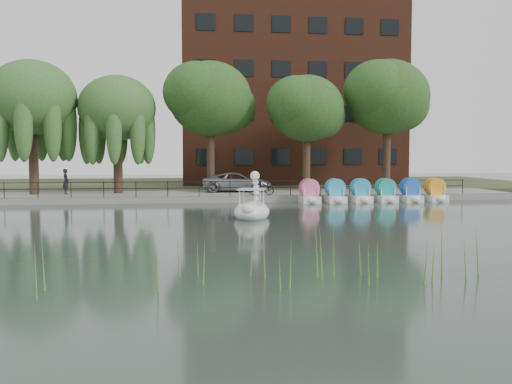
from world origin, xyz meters
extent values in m
plane|color=#38483F|center=(0.00, 0.00, 0.00)|extent=(120.00, 120.00, 0.00)
cube|color=gray|center=(0.00, 16.00, 0.20)|extent=(40.00, 6.00, 0.40)
cube|color=gray|center=(0.00, 13.05, 0.20)|extent=(40.00, 0.25, 0.40)
cube|color=#47512D|center=(0.00, 30.00, 0.18)|extent=(60.00, 22.00, 0.36)
cylinder|color=black|center=(0.00, 13.25, 1.35)|extent=(32.00, 0.04, 0.04)
cylinder|color=black|center=(0.00, 13.25, 0.95)|extent=(32.00, 0.04, 0.04)
cylinder|color=black|center=(0.00, 13.25, 0.90)|extent=(0.05, 0.05, 1.00)
cube|color=#4C1E16|center=(7.00, 30.00, 9.36)|extent=(20.00, 10.00, 18.00)
cylinder|color=#473323|center=(-13.00, 16.50, 2.50)|extent=(0.60, 0.60, 4.20)
ellipsoid|color=#4D7C39|center=(-13.00, 16.50, 6.91)|extent=(5.88, 5.88, 5.00)
cylinder|color=#473323|center=(-7.50, 17.00, 2.30)|extent=(0.60, 0.60, 3.80)
ellipsoid|color=#4D7C39|center=(-7.50, 17.00, 6.29)|extent=(5.32, 5.32, 4.52)
cylinder|color=#473323|center=(-1.00, 18.00, 2.65)|extent=(0.60, 0.60, 4.50)
ellipsoid|color=#3C6526|center=(-1.00, 18.00, 7.10)|extent=(6.00, 6.00, 5.10)
cylinder|color=#473323|center=(6.00, 17.50, 2.42)|extent=(0.60, 0.60, 4.05)
ellipsoid|color=#3C6526|center=(6.00, 17.50, 6.43)|extent=(5.40, 5.40, 4.59)
cylinder|color=#473323|center=(12.50, 18.50, 2.76)|extent=(0.60, 0.60, 4.72)
ellipsoid|color=#3C6526|center=(12.50, 18.50, 7.44)|extent=(6.30, 6.30, 5.36)
imported|color=gray|center=(0.85, 17.30, 1.20)|extent=(2.79, 5.79, 1.59)
imported|color=gray|center=(2.14, 13.95, 0.90)|extent=(1.15, 1.82, 1.00)
imported|color=black|center=(-10.91, 16.40, 1.39)|extent=(0.77, 0.86, 1.98)
ellipsoid|color=white|center=(0.32, 4.15, 0.30)|extent=(2.41, 3.08, 0.60)
cube|color=white|center=(0.29, 4.06, 0.60)|extent=(1.40, 1.47, 0.30)
cube|color=white|center=(0.30, 4.10, 1.43)|extent=(1.59, 1.66, 0.06)
ellipsoid|color=white|center=(-0.02, 3.05, 0.55)|extent=(0.75, 0.65, 0.56)
sphere|color=white|center=(0.58, 5.02, 2.05)|extent=(0.48, 0.48, 0.48)
cone|color=black|center=(0.67, 5.32, 2.02)|extent=(0.27, 0.31, 0.20)
cylinder|color=yellow|center=(0.63, 5.19, 2.03)|extent=(0.28, 0.17, 0.26)
cube|color=white|center=(5.04, 12.20, 0.22)|extent=(1.15, 1.70, 0.44)
cylinder|color=pink|center=(5.04, 12.30, 0.95)|extent=(0.90, 1.20, 0.90)
cube|color=white|center=(6.74, 12.20, 0.22)|extent=(1.15, 1.70, 0.44)
cylinder|color=#30A9CC|center=(6.74, 12.30, 0.95)|extent=(0.90, 1.20, 0.90)
cube|color=white|center=(8.44, 12.20, 0.22)|extent=(1.15, 1.70, 0.44)
cylinder|color=#2D9EC6|center=(8.44, 12.30, 0.95)|extent=(0.90, 1.20, 0.90)
cube|color=white|center=(10.14, 12.20, 0.22)|extent=(1.15, 1.70, 0.44)
cylinder|color=teal|center=(10.14, 12.30, 0.95)|extent=(0.90, 1.20, 0.90)
cube|color=white|center=(11.84, 12.20, 0.22)|extent=(1.15, 1.70, 0.44)
cylinder|color=blue|center=(11.84, 12.30, 0.95)|extent=(0.90, 1.20, 0.90)
cube|color=white|center=(13.54, 12.20, 0.22)|extent=(1.15, 1.70, 0.44)
cylinder|color=orange|center=(13.54, 12.30, 0.95)|extent=(0.90, 1.20, 0.90)
camera|label=1|loc=(-3.09, -23.55, 3.24)|focal=40.00mm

